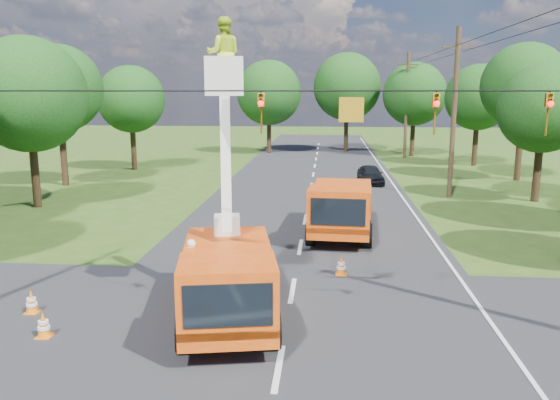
# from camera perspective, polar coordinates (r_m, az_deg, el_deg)

# --- Properties ---
(ground) EXTENTS (140.00, 140.00, 0.00)m
(ground) POSITION_cam_1_polar(r_m,az_deg,el_deg) (32.12, 3.02, -0.05)
(ground) COLOR #2E4915
(ground) RESTS_ON ground
(road_main) EXTENTS (12.00, 100.00, 0.06)m
(road_main) POSITION_cam_1_polar(r_m,az_deg,el_deg) (32.12, 3.02, -0.05)
(road_main) COLOR black
(road_main) RESTS_ON ground
(road_cross) EXTENTS (56.00, 10.00, 0.07)m
(road_cross) POSITION_cam_1_polar(r_m,az_deg,el_deg) (14.91, 0.54, -13.66)
(road_cross) COLOR black
(road_cross) RESTS_ON ground
(edge_line) EXTENTS (0.12, 90.00, 0.02)m
(edge_line) POSITION_cam_1_polar(r_m,az_deg,el_deg) (32.42, 12.95, -0.22)
(edge_line) COLOR silver
(edge_line) RESTS_ON ground
(bucket_truck) EXTENTS (3.43, 6.62, 8.20)m
(bucket_truck) POSITION_cam_1_polar(r_m,az_deg,el_deg) (15.12, -5.51, -6.22)
(bucket_truck) COLOR #E25710
(bucket_truck) RESTS_ON ground
(second_truck) EXTENTS (3.03, 6.85, 2.51)m
(second_truck) POSITION_cam_1_polar(r_m,az_deg,el_deg) (24.22, 6.39, -0.68)
(second_truck) COLOR #E25710
(second_truck) RESTS_ON ground
(ground_worker) EXTENTS (0.85, 0.87, 2.02)m
(ground_worker) POSITION_cam_1_polar(r_m,az_deg,el_deg) (16.05, -9.13, -8.07)
(ground_worker) COLOR orange
(ground_worker) RESTS_ON ground
(distant_car) EXTENTS (1.89, 3.91, 1.29)m
(distant_car) POSITION_cam_1_polar(r_m,az_deg,el_deg) (38.46, 9.43, 2.66)
(distant_car) COLOR black
(distant_car) RESTS_ON ground
(traffic_cone_2) EXTENTS (0.38, 0.38, 0.71)m
(traffic_cone_2) POSITION_cam_1_polar(r_m,az_deg,el_deg) (19.14, 6.40, -6.84)
(traffic_cone_2) COLOR orange
(traffic_cone_2) RESTS_ON ground
(traffic_cone_3) EXTENTS (0.38, 0.38, 0.71)m
(traffic_cone_3) POSITION_cam_1_polar(r_m,az_deg,el_deg) (23.92, 8.48, -3.22)
(traffic_cone_3) COLOR orange
(traffic_cone_3) RESTS_ON ground
(traffic_cone_4) EXTENTS (0.38, 0.38, 0.71)m
(traffic_cone_4) POSITION_cam_1_polar(r_m,az_deg,el_deg) (15.69, -23.48, -11.89)
(traffic_cone_4) COLOR orange
(traffic_cone_4) RESTS_ON ground
(traffic_cone_5) EXTENTS (0.38, 0.38, 0.71)m
(traffic_cone_5) POSITION_cam_1_polar(r_m,az_deg,el_deg) (17.43, -24.53, -9.67)
(traffic_cone_5) COLOR orange
(traffic_cone_5) RESTS_ON ground
(pole_right_mid) EXTENTS (1.80, 0.30, 10.00)m
(pole_right_mid) POSITION_cam_1_polar(r_m,az_deg,el_deg) (34.33, 17.73, 8.75)
(pole_right_mid) COLOR #4C3823
(pole_right_mid) RESTS_ON ground
(pole_right_far) EXTENTS (1.80, 0.30, 10.00)m
(pole_right_far) POSITION_cam_1_polar(r_m,az_deg,el_deg) (54.01, 13.09, 9.70)
(pole_right_far) COLOR #4C3823
(pole_right_far) RESTS_ON ground
(signal_span) EXTENTS (18.00, 0.29, 1.07)m
(signal_span) POSITION_cam_1_polar(r_m,az_deg,el_deg) (13.53, 10.15, 9.39)
(signal_span) COLOR black
(signal_span) RESTS_ON ground
(tree_left_d) EXTENTS (6.20, 6.20, 9.24)m
(tree_left_d) POSITION_cam_1_polar(r_m,az_deg,el_deg) (32.68, -24.82, 9.95)
(tree_left_d) COLOR #382616
(tree_left_d) RESTS_ON ground
(tree_left_e) EXTENTS (5.80, 5.80, 9.41)m
(tree_left_e) POSITION_cam_1_polar(r_m,az_deg,el_deg) (39.71, -22.14, 10.73)
(tree_left_e) COLOR #382616
(tree_left_e) RESTS_ON ground
(tree_left_f) EXTENTS (5.40, 5.40, 8.40)m
(tree_left_f) POSITION_cam_1_polar(r_m,az_deg,el_deg) (46.28, -15.30, 10.11)
(tree_left_f) COLOR #382616
(tree_left_f) RESTS_ON ground
(tree_right_c) EXTENTS (5.00, 5.00, 7.83)m
(tree_right_c) POSITION_cam_1_polar(r_m,az_deg,el_deg) (34.70, 25.78, 8.54)
(tree_right_c) COLOR #382616
(tree_right_c) RESTS_ON ground
(tree_right_d) EXTENTS (6.00, 6.00, 9.70)m
(tree_right_d) POSITION_cam_1_polar(r_m,az_deg,el_deg) (42.76, 24.19, 10.81)
(tree_right_d) COLOR #382616
(tree_right_d) RESTS_ON ground
(tree_right_e) EXTENTS (5.60, 5.60, 8.63)m
(tree_right_e) POSITION_cam_1_polar(r_m,az_deg,el_deg) (50.14, 20.02, 10.03)
(tree_right_e) COLOR #382616
(tree_right_e) RESTS_ON ground
(tree_far_a) EXTENTS (6.60, 6.60, 9.50)m
(tree_far_a) POSITION_cam_1_polar(r_m,az_deg,el_deg) (56.80, -1.17, 11.14)
(tree_far_a) COLOR #382616
(tree_far_a) RESTS_ON ground
(tree_far_b) EXTENTS (7.00, 7.00, 10.32)m
(tree_far_b) POSITION_cam_1_polar(r_m,az_deg,el_deg) (58.52, 7.02, 11.67)
(tree_far_b) COLOR #382616
(tree_far_b) RESTS_ON ground
(tree_far_c) EXTENTS (6.20, 6.20, 9.18)m
(tree_far_c) POSITION_cam_1_polar(r_m,az_deg,el_deg) (56.13, 13.87, 10.69)
(tree_far_c) COLOR #382616
(tree_far_c) RESTS_ON ground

